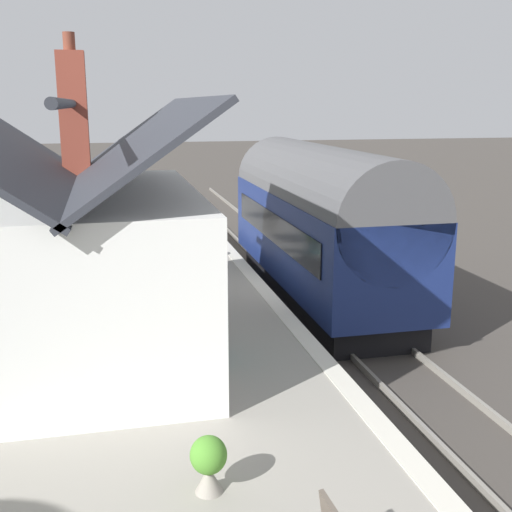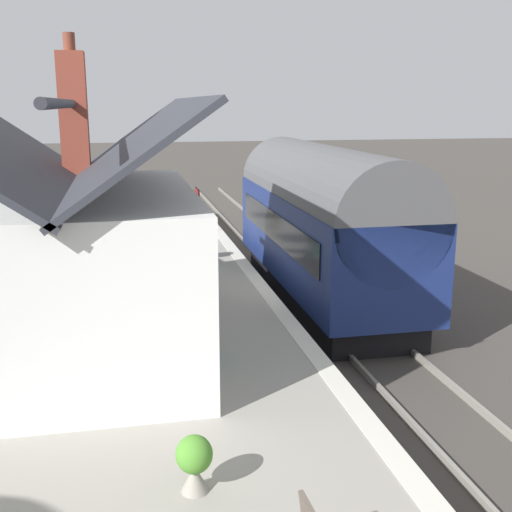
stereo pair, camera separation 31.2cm
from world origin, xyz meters
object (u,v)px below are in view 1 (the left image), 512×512
planter_bench_left (209,463)px  bench_near_building (171,232)px  train (320,222)px  station_sign_board (193,199)px  bench_mid_platform (157,209)px  planter_corner_building (199,245)px  station_building (78,264)px  planter_edge_far (41,257)px

planter_bench_left → bench_near_building: bearing=-3.9°
train → station_sign_board: 6.38m
bench_near_building → planter_bench_left: (-13.46, 0.93, -0.10)m
train → bench_mid_platform: 9.09m
bench_mid_platform → planter_bench_left: 18.14m
train → planter_bench_left: size_ratio=13.81×
planter_bench_left → train: bearing=-25.4°
planter_corner_building → station_sign_board: station_sign_board is taller
train → bench_mid_platform: train is taller
bench_near_building → planter_corner_building: size_ratio=1.83×
station_building → station_sign_board: size_ratio=4.55×
bench_near_building → planter_corner_building: bench_near_building is taller
bench_near_building → planter_corner_building: 2.01m
bench_near_building → station_sign_board: (2.21, -0.98, 0.71)m
planter_bench_left → planter_corner_building: bearing=-7.6°
station_building → bench_mid_platform: (13.05, -2.43, -1.14)m
station_building → bench_mid_platform: 13.32m
station_sign_board → train: bearing=-154.0°
planter_corner_building → bench_near_building: bearing=17.9°
bench_mid_platform → planter_edge_far: bench_mid_platform is taller
station_building → planter_edge_far: 6.76m
planter_corner_building → planter_edge_far: planter_corner_building is taller
train → bench_near_building: bearing=47.0°
planter_corner_building → planter_edge_far: (0.03, 4.45, -0.15)m
train → station_building: station_building is taller
bench_mid_platform → station_sign_board: (-2.46, -1.06, 0.71)m
train → planter_edge_far: size_ratio=11.44×
train → planter_corner_building: bearing=63.0°
planter_edge_far → station_sign_board: 6.38m
bench_near_building → planter_edge_far: bench_near_building is taller
bench_near_building → train: bearing=-133.0°
bench_mid_platform → train: bearing=-154.8°
bench_mid_platform → planter_edge_far: 7.55m
planter_bench_left → planter_edge_far: bearing=14.1°
station_building → station_sign_board: 11.16m
bench_mid_platform → planter_edge_far: size_ratio=1.65×
planter_corner_building → station_sign_board: size_ratio=0.49×
planter_corner_building → planter_edge_far: size_ratio=0.91×
planter_corner_building → planter_bench_left: bearing=172.4°
bench_mid_platform → planter_corner_building: (-6.58, -0.70, -0.03)m
bench_mid_platform → station_building: bearing=169.5°
train → station_sign_board: bearing=26.0°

